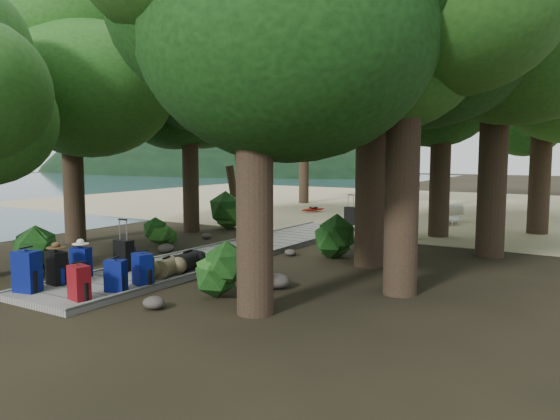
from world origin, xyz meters
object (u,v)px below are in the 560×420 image
Objects in this scene: duffel_right_black at (188,261)px; backpack_left_d at (127,256)px; backpack_right_c at (142,267)px; kayak at (313,209)px; suitcase_on_boardwalk at (124,255)px; lone_suitcase_on_sand at (351,216)px; backpack_right_d at (143,268)px; sun_lounger at (449,215)px; backpack_right_b at (116,274)px; backpack_left_b at (56,266)px; backpack_right_a at (79,281)px; duffel_right_khaki at (167,267)px; backpack_left_a at (27,269)px; backpack_left_c at (81,261)px.

backpack_left_d is at bearing -169.99° from duffel_right_black.
backpack_right_c is 14.57m from kayak.
lone_suitcase_on_sand is (0.76, 10.08, -0.10)m from suitcase_on_boardwalk.
suitcase_on_boardwalk is 10.11m from lone_suitcase_on_sand.
duffel_right_black is (0.03, 1.28, -0.08)m from backpack_right_d.
kayak is at bearing 160.80° from sun_lounger.
backpack_right_b is 2.05m from duffel_right_black.
backpack_right_d is 0.20× the size of kayak.
suitcase_on_boardwalk reaches higher than backpack_right_d.
backpack_right_d reaches higher than duffel_right_black.
duffel_right_black is (1.38, 0.44, -0.05)m from backpack_left_d.
backpack_left_b is 1.40m from backpack_right_a.
lone_suitcase_on_sand is (-0.43, 10.02, 0.05)m from duffel_right_khaki.
lone_suitcase_on_sand is (-0.43, 9.37, 0.03)m from duffel_right_black.
sun_lounger is at bearing 9.31° from kayak.
sun_lounger is (3.86, 13.95, -0.13)m from backpack_left_b.
sun_lounger reaches higher than backpack_left_d.
lone_suitcase_on_sand reaches higher than backpack_left_d.
backpack_left_c is at bearing 84.98° from backpack_left_a.
backpack_left_b is 1.26× the size of duffel_right_khaki.
backpack_left_b is 15.09m from kayak.
backpack_left_b reaches higher than kayak.
backpack_left_a is 1.30m from backpack_left_c.
backpack_left_b is 1.07× the size of backpack_right_a.
duffel_right_black reaches higher than kayak.
backpack_right_d is 0.28× the size of sun_lounger.
backpack_right_d reaches higher than sun_lounger.
backpack_left_c is 1.19m from backpack_left_d.
backpack_left_d reaches higher than kayak.
kayak is at bearing 98.83° from duffel_right_black.
suitcase_on_boardwalk is at bearing 56.90° from backpack_left_c.
duffel_right_khaki is 0.88× the size of duffel_right_black.
backpack_right_d is (1.40, 0.35, -0.06)m from backpack_left_c.
backpack_right_a is 0.73m from backpack_right_b.
backpack_left_b is 1.42× the size of backpack_left_d.
backpack_left_a reaches higher than kayak.
backpack_right_b is 0.97× the size of suitcase_on_boardwalk.
backpack_left_a is 1.24× the size of backpack_right_c.
backpack_left_a reaches higher than backpack_right_d.
kayak is (-2.54, 13.34, -0.29)m from suitcase_on_boardwalk.
kayak is at bearing 105.86° from suitcase_on_boardwalk.
backpack_left_c is 1.37× the size of backpack_left_d.
backpack_left_d is 13.27m from kayak.
backpack_right_a reaches higher than duffel_right_khaki.
backpack_right_b reaches higher than duffel_right_black.
duffel_right_black is 0.96× the size of lone_suitcase_on_sand.
suitcase_on_boardwalk is (-1.16, 2.06, 0.00)m from backpack_right_a.
backpack_right_d is 14.39m from kayak.
duffel_right_black is at bearing 71.59° from backpack_right_b.
backpack_right_c reaches higher than backpack_right_b.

